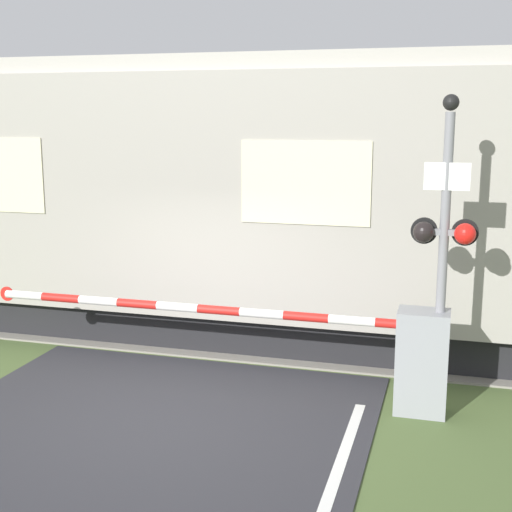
# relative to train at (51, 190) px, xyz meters

# --- Properties ---
(ground_plane) EXTENTS (80.00, 80.00, 0.00)m
(ground_plane) POSITION_rel_train_xyz_m (3.53, -3.69, -2.21)
(ground_plane) COLOR #4C6033
(track_bed) EXTENTS (36.00, 3.20, 0.13)m
(track_bed) POSITION_rel_train_xyz_m (3.53, 0.00, -2.18)
(track_bed) COLOR gray
(track_bed) RESTS_ON ground_plane
(train) EXTENTS (17.55, 3.20, 4.32)m
(train) POSITION_rel_train_xyz_m (0.00, 0.00, 0.00)
(train) COLOR black
(train) RESTS_ON ground_plane
(crossing_barrier) EXTENTS (6.00, 0.44, 1.25)m
(crossing_barrier) POSITION_rel_train_xyz_m (6.00, -2.65, -1.50)
(crossing_barrier) COLOR gray
(crossing_barrier) RESTS_ON ground_plane
(signal_post) EXTENTS (0.75, 0.26, 3.71)m
(signal_post) POSITION_rel_train_xyz_m (6.66, -2.65, -0.10)
(signal_post) COLOR gray
(signal_post) RESTS_ON ground_plane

